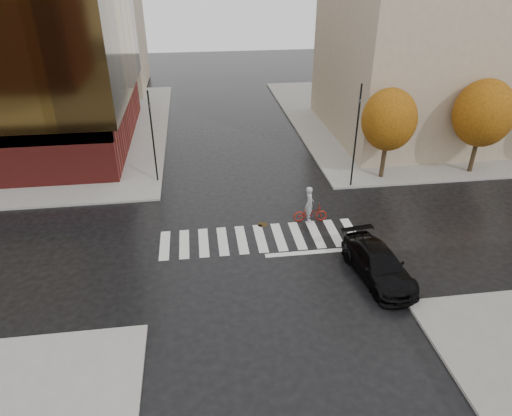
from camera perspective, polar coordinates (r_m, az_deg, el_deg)
The scene contains 13 objects.
ground at distance 26.19m, azimuth 0.72°, elevation -4.39°, with size 120.00×120.00×0.00m, color black.
sidewalk_nw at distance 48.32m, azimuth -29.20°, elevation 8.06°, with size 30.00×30.00×0.15m, color gray.
sidewalk_ne at distance 51.10m, azimuth 21.34°, elevation 10.77°, with size 30.00×30.00×0.15m, color gray.
crosswalk at distance 26.60m, azimuth 0.56°, elevation -3.80°, with size 12.00×3.00×0.01m, color silver.
building_ne_tan at distance 43.93m, azimuth 21.14°, elevation 20.37°, with size 16.00×16.00×18.00m, color tan.
tree_ne_a at distance 33.43m, azimuth 16.30°, elevation 10.53°, with size 3.80×3.80×6.50m.
tree_ne_b at distance 36.74m, azimuth 26.58°, elevation 10.53°, with size 4.20×4.20×6.89m.
sedan at distance 24.00m, azimuth 15.04°, elevation -6.80°, with size 2.16×5.33×1.55m, color black.
cyclist at distance 28.09m, azimuth 6.76°, elevation -0.20°, with size 2.10×0.83×2.35m.
traffic_light_nw at distance 32.54m, azimuth -12.85°, elevation 9.22°, with size 0.19×0.17×6.52m.
traffic_light_ne at distance 31.56m, azimuth 12.47°, elevation 9.47°, with size 0.16×0.19×7.16m.
fire_hydrant at distance 35.03m, azimuth -16.94°, elevation 4.35°, with size 0.25×0.25×0.69m.
manhole at distance 27.90m, azimuth 0.85°, elevation -2.09°, with size 0.64×0.64×0.01m, color #3D2D15.
Camera 1 is at (-3.30, -21.60, 14.43)m, focal length 32.00 mm.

